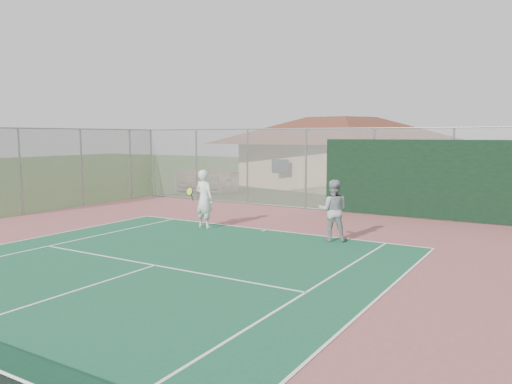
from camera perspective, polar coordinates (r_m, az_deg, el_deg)
back_fence at (r=20.57m, az=13.52°, el=2.02°), size 20.08×0.11×3.53m
side_fence_left at (r=23.80m, az=-19.31°, el=2.61°), size 0.08×9.00×3.50m
clubhouse at (r=31.01m, az=9.70°, el=5.28°), size 13.57×10.81×5.13m
bleachers at (r=28.42m, az=-5.66°, el=1.22°), size 3.19×1.98×1.17m
player_white_front at (r=17.30m, az=-5.96°, el=-0.84°), size 0.97×0.68×2.02m
player_grey_back at (r=15.29m, az=8.77°, el=-2.15°), size 1.10×0.99×1.86m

